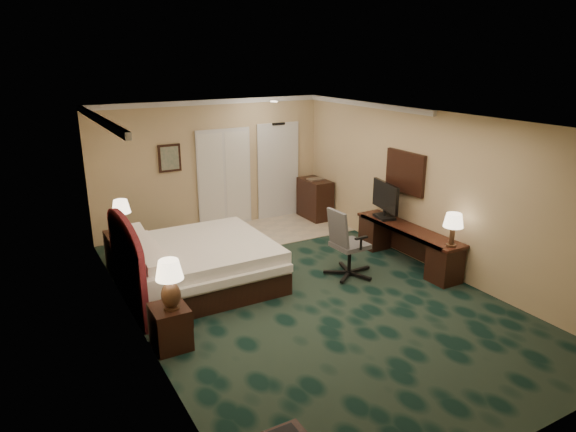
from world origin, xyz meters
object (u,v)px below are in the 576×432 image
minibar (315,199)px  bed (200,265)px  lamp_near (170,285)px  nightstand_near (170,327)px  bed_bench (255,257)px  tv (385,200)px  nightstand_far (124,251)px  lamp_far (122,217)px  desk_chair (350,242)px  desk (407,245)px

minibar → bed: bearing=-149.2°
lamp_near → minibar: lamp_near is taller
bed → nightstand_near: size_ratio=4.02×
bed → lamp_near: 1.93m
bed_bench → bed: bearing=-171.7°
lamp_near → tv: size_ratio=0.75×
nightstand_far → bed_bench: size_ratio=0.49×
minibar → lamp_far: bearing=-168.7°
minibar → desk_chair: bearing=-111.8°
bed → minibar: minibar is taller
desk_chair → minibar: bearing=66.0°
bed → desk_chair: size_ratio=1.88×
nightstand_far → bed_bench: bearing=-29.9°
nightstand_far → desk_chair: size_ratio=0.56×
nightstand_near → tv: 4.71m
lamp_near → minibar: bearing=39.7°
lamp_far → bed_bench: size_ratio=0.43×
nightstand_near → desk: 4.53m
lamp_near → tv: 4.64m
bed_bench → minibar: bearing=40.8°
tv → minibar: bearing=101.7°
nightstand_far → bed_bench: 2.26m
lamp_far → desk_chair: lamp_far is taller
bed → desk: size_ratio=0.97×
nightstand_near → tv: (4.48, 1.25, 0.73)m
bed → tv: (3.51, -0.30, 0.65)m
desk → desk_chair: (-1.20, 0.08, 0.26)m
bed → tv: 3.58m
nightstand_near → desk_chair: (3.29, 0.68, 0.32)m
nightstand_near → desk_chair: bearing=11.7°
lamp_far → bed_bench: (1.93, -1.10, -0.73)m
lamp_far → desk_chair: 3.85m
bed → lamp_far: (-0.90, 1.21, 0.61)m
tv → desk: bearing=-77.5°
nightstand_near → nightstand_far: 2.78m
desk_chair → minibar: (1.18, 2.95, -0.15)m
lamp_far → minibar: 4.52m
bed → nightstand_near: bearing=-122.1°
nightstand_near → lamp_near: lamp_near is taller
nightstand_far → desk_chair: (3.24, -2.10, 0.26)m
tv → desk_chair: bearing=-143.0°
lamp_near → desk_chair: bearing=12.7°
bed_bench → lamp_near: bearing=-136.9°
nightstand_far → lamp_far: 0.63m
bed → desk_chair: desk_chair is taller
desk → lamp_near: bearing=-171.6°
nightstand_far → lamp_near: 2.89m
nightstand_near → lamp_far: size_ratio=0.94×
desk → minibar: 3.03m
desk → tv: size_ratio=2.64×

